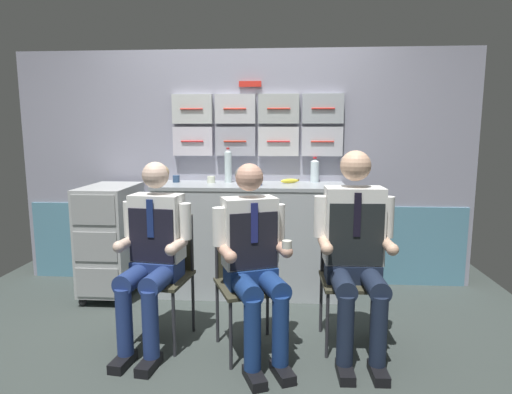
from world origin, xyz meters
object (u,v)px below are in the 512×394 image
folding_chair_left (163,262)px  snack_banana (290,181)px  crew_member_right (355,242)px  service_trolley (111,237)px  coffee_cup_white (211,179)px  folding_chair_right (350,265)px  crew_member_center (254,254)px  water_bottle_tall (228,166)px  crew_member_left (152,248)px  folding_chair_center (246,269)px

folding_chair_left → snack_banana: bearing=48.0°
crew_member_right → snack_banana: 1.20m
service_trolley → coffee_cup_white: bearing=16.2°
folding_chair_right → coffee_cup_white: bearing=140.3°
service_trolley → crew_member_center: crew_member_center is taller
crew_member_center → water_bottle_tall: 1.36m
service_trolley → coffee_cup_white: 1.00m
crew_member_left → folding_chair_center: 0.63m
coffee_cup_white → crew_member_right: bearing=-44.1°
service_trolley → folding_chair_left: service_trolley is taller
snack_banana → crew_member_left: bearing=-128.3°
folding_chair_left → crew_member_right: size_ratio=0.65×
folding_chair_left → crew_member_left: 0.22m
crew_member_left → crew_member_right: (1.31, 0.04, 0.05)m
folding_chair_left → water_bottle_tall: water_bottle_tall is taller
service_trolley → folding_chair_right: size_ratio=1.13×
folding_chair_center → folding_chair_right: 0.71m
crew_member_right → snack_banana: size_ratio=7.59×
crew_member_right → water_bottle_tall: size_ratio=4.20×
crew_member_center → water_bottle_tall: bearing=104.6°
water_bottle_tall → snack_banana: bearing=-2.6°
water_bottle_tall → snack_banana: water_bottle_tall is taller
coffee_cup_white → crew_member_left: bearing=-100.0°
folding_chair_left → snack_banana: size_ratio=4.96×
service_trolley → water_bottle_tall: bearing=16.1°
coffee_cup_white → snack_banana: coffee_cup_white is taller
service_trolley → crew_member_right: 2.13m
crew_member_center → coffee_cup_white: 1.34m
crew_member_left → crew_member_center: (0.67, -0.09, 0.00)m
service_trolley → crew_member_center: 1.64m
crew_member_right → coffee_cup_white: 1.57m
folding_chair_center → snack_banana: bearing=74.9°
folding_chair_right → water_bottle_tall: water_bottle_tall is taller
folding_chair_center → coffee_cup_white: bearing=111.3°
folding_chair_center → folding_chair_right: size_ratio=1.00×
crew_member_left → snack_banana: (0.90, 1.13, 0.32)m
folding_chair_left → folding_chair_right: bearing=1.6°
service_trolley → crew_member_right: size_ratio=0.74×
snack_banana → crew_member_center: bearing=-100.5°
folding_chair_center → crew_member_left: bearing=-174.0°
crew_member_center → water_bottle_tall: water_bottle_tall is taller
water_bottle_tall → coffee_cup_white: bearing=-164.8°
folding_chair_right → crew_member_right: size_ratio=0.65×
folding_chair_left → crew_member_left: crew_member_left is taller
water_bottle_tall → coffee_cup_white: (-0.15, -0.04, -0.12)m
crew_member_center → snack_banana: size_ratio=7.15×
service_trolley → crew_member_left: crew_member_left is taller
folding_chair_left → folding_chair_center: same height
crew_member_left → folding_chair_center: (0.61, 0.06, -0.15)m
folding_chair_right → crew_member_right: (0.00, -0.16, 0.20)m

